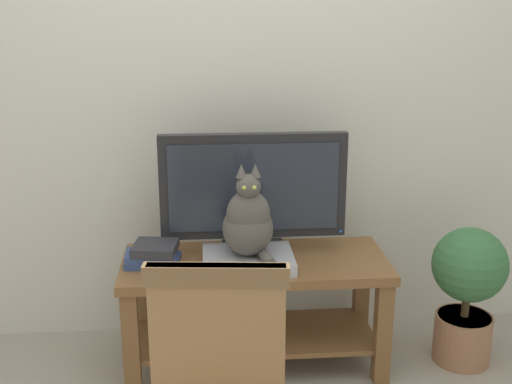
% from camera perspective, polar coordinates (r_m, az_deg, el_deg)
% --- Properties ---
extents(back_wall, '(7.00, 0.12, 2.80)m').
position_cam_1_polar(back_wall, '(3.15, -1.25, 11.95)').
color(back_wall, beige).
rests_on(back_wall, ground).
extents(tv_stand, '(1.20, 0.50, 0.53)m').
position_cam_1_polar(tv_stand, '(3.00, -0.08, -8.82)').
color(tv_stand, brown).
rests_on(tv_stand, ground).
extents(tv, '(0.85, 0.20, 0.56)m').
position_cam_1_polar(tv, '(2.92, -0.23, 0.10)').
color(tv, black).
rests_on(tv, tv_stand).
extents(media_box, '(0.40, 0.31, 0.06)m').
position_cam_1_polar(media_box, '(2.86, -0.71, -6.03)').
color(media_box, '#ADADB2').
rests_on(media_box, tv_stand).
extents(cat, '(0.22, 0.29, 0.42)m').
position_cam_1_polar(cat, '(2.78, -0.68, -2.63)').
color(cat, '#514C47').
rests_on(cat, media_box).
extents(book_stack, '(0.25, 0.20, 0.10)m').
position_cam_1_polar(book_stack, '(2.91, -9.07, -5.45)').
color(book_stack, '#33477A').
rests_on(book_stack, tv_stand).
extents(potted_plant, '(0.34, 0.34, 0.67)m').
position_cam_1_polar(potted_plant, '(3.17, 18.20, -7.99)').
color(potted_plant, '#9E6B4C').
rests_on(potted_plant, ground).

